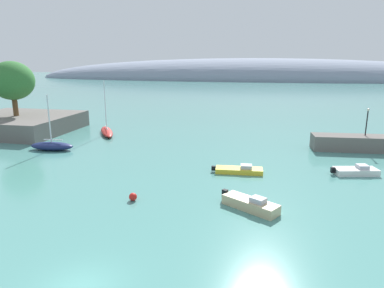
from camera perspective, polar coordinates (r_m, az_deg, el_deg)
shore_outcrop at (r=65.00m, az=-26.86°, el=3.06°), size 17.41×15.87×2.73m
tree_clump_shore at (r=64.07m, az=-27.74°, el=9.29°), size 6.97×6.97×8.93m
distant_ridge at (r=221.68m, az=9.82°, el=10.54°), size 287.52×57.59×25.91m
sailboat_navy_near_shore at (r=49.77m, az=-22.28°, el=-0.27°), size 6.05×2.63×7.43m
sailboat_red_mid_mooring at (r=57.74m, az=-13.99°, el=2.06°), size 5.80×8.12×8.65m
motorboat_sand_foreground at (r=28.57m, az=9.67°, el=-9.81°), size 4.92×3.79×1.22m
motorboat_yellow_alongside_breakwater at (r=37.25m, az=7.88°, el=-4.30°), size 5.52×2.01×0.92m
motorboat_white_outer at (r=40.34m, az=25.59°, el=-4.06°), size 4.98×2.72×1.05m
mooring_buoy_red at (r=30.26m, az=-9.80°, el=-8.64°), size 0.69×0.69×0.69m
harbor_lamp_post at (r=50.82m, az=27.12°, el=3.80°), size 0.36×0.36×3.64m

